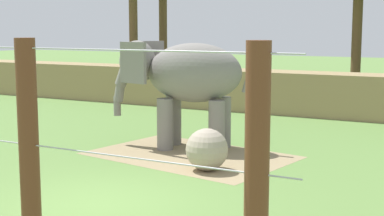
% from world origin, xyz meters
% --- Properties ---
extents(ground_plane, '(120.00, 120.00, 0.00)m').
position_xyz_m(ground_plane, '(0.00, 0.00, 0.00)').
color(ground_plane, '#5B7F3D').
extents(dirt_patch, '(5.74, 4.34, 0.01)m').
position_xyz_m(dirt_patch, '(-0.43, 4.68, 0.00)').
color(dirt_patch, '#937F5B').
rests_on(dirt_patch, ground).
extents(embankment_wall, '(36.00, 1.80, 1.68)m').
position_xyz_m(embankment_wall, '(0.00, 13.41, 0.84)').
color(embankment_wall, '#997F56').
rests_on(embankment_wall, ground).
extents(elephant, '(4.06, 2.13, 3.06)m').
position_xyz_m(elephant, '(-1.07, 5.48, 2.03)').
color(elephant, gray).
rests_on(elephant, ground).
extents(enrichment_ball, '(1.03, 1.03, 1.03)m').
position_xyz_m(enrichment_ball, '(0.71, 3.43, 0.51)').
color(enrichment_ball, tan).
rests_on(enrichment_ball, ground).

